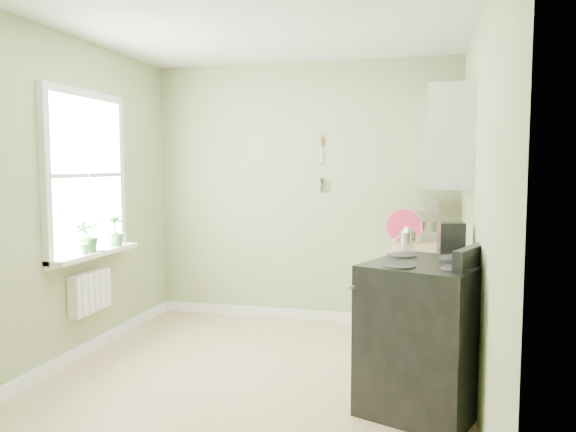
% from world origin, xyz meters
% --- Properties ---
extents(floor, '(3.20, 3.60, 0.02)m').
position_xyz_m(floor, '(0.00, 0.00, -0.01)').
color(floor, tan).
rests_on(floor, ground).
extents(ceiling, '(3.20, 3.60, 0.02)m').
position_xyz_m(ceiling, '(0.00, 0.00, 2.71)').
color(ceiling, white).
rests_on(ceiling, wall_back).
extents(wall_back, '(3.20, 0.02, 2.70)m').
position_xyz_m(wall_back, '(0.00, 1.81, 1.35)').
color(wall_back, '#98A671').
rests_on(wall_back, floor).
extents(wall_left, '(0.02, 3.60, 2.70)m').
position_xyz_m(wall_left, '(-1.61, 0.00, 1.35)').
color(wall_left, '#98A671').
rests_on(wall_left, floor).
extents(wall_right, '(0.02, 3.60, 2.70)m').
position_xyz_m(wall_right, '(1.61, 0.00, 1.35)').
color(wall_right, '#98A671').
rests_on(wall_right, floor).
extents(base_cabinets, '(0.60, 1.60, 0.87)m').
position_xyz_m(base_cabinets, '(1.30, 1.00, 0.43)').
color(base_cabinets, white).
rests_on(base_cabinets, floor).
extents(countertop, '(0.64, 1.60, 0.04)m').
position_xyz_m(countertop, '(1.29, 1.00, 0.89)').
color(countertop, '#D5BC82').
rests_on(countertop, base_cabinets).
extents(upper_cabinets, '(0.35, 1.40, 0.80)m').
position_xyz_m(upper_cabinets, '(1.43, 1.10, 1.85)').
color(upper_cabinets, white).
rests_on(upper_cabinets, wall_right).
extents(window, '(0.06, 1.14, 1.44)m').
position_xyz_m(window, '(-1.58, 0.30, 1.55)').
color(window, white).
rests_on(window, wall_left).
extents(window_sill, '(0.18, 1.14, 0.04)m').
position_xyz_m(window_sill, '(-1.51, 0.30, 0.88)').
color(window_sill, white).
rests_on(window_sill, wall_left).
extents(radiator, '(0.12, 0.50, 0.35)m').
position_xyz_m(radiator, '(-1.54, 0.25, 0.55)').
color(radiator, white).
rests_on(radiator, wall_left).
extents(wall_utensils, '(0.02, 0.14, 0.58)m').
position_xyz_m(wall_utensils, '(0.20, 1.78, 1.56)').
color(wall_utensils, '#D5BC82').
rests_on(wall_utensils, wall_back).
extents(stove, '(0.98, 1.01, 1.13)m').
position_xyz_m(stove, '(1.28, -0.17, 0.51)').
color(stove, black).
rests_on(stove, floor).
extents(stand_mixer, '(0.31, 0.39, 0.43)m').
position_xyz_m(stand_mixer, '(1.26, 1.74, 1.09)').
color(stand_mixer, '#B2B2B7').
rests_on(stand_mixer, countertop).
extents(kettle, '(0.20, 0.12, 0.20)m').
position_xyz_m(kettle, '(1.11, 0.89, 1.01)').
color(kettle, silver).
rests_on(kettle, countertop).
extents(coffee_maker, '(0.20, 0.21, 0.31)m').
position_xyz_m(coffee_maker, '(1.44, 0.30, 1.06)').
color(coffee_maker, black).
rests_on(coffee_maker, countertop).
extents(red_tray, '(0.32, 0.08, 0.32)m').
position_xyz_m(red_tray, '(1.06, 1.37, 1.07)').
color(red_tray, '#B02042').
rests_on(red_tray, countertop).
extents(jar, '(0.07, 0.07, 0.07)m').
position_xyz_m(jar, '(1.05, 0.30, 0.95)').
color(jar, beige).
rests_on(jar, countertop).
extents(plant_a, '(0.18, 0.16, 0.28)m').
position_xyz_m(plant_a, '(-1.50, 0.12, 1.04)').
color(plant_a, '#3A7B37').
rests_on(plant_a, window_sill).
extents(plant_b, '(0.15, 0.18, 0.29)m').
position_xyz_m(plant_b, '(-1.50, 0.24, 1.04)').
color(plant_b, '#3A7B37').
rests_on(plant_b, window_sill).
extents(plant_c, '(0.22, 0.22, 0.28)m').
position_xyz_m(plant_c, '(-1.50, 0.62, 1.04)').
color(plant_c, '#3A7B37').
rests_on(plant_c, window_sill).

